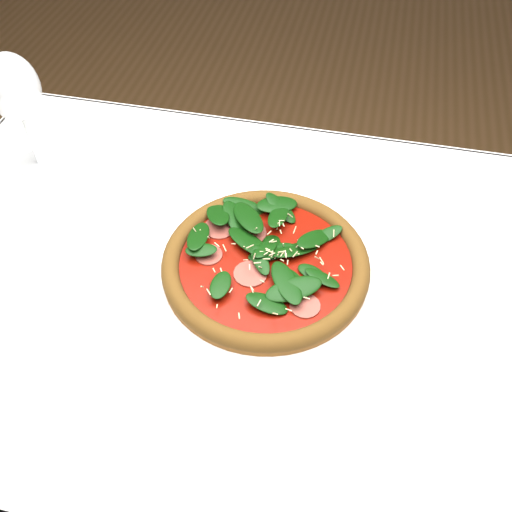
# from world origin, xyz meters

# --- Properties ---
(ground) EXTENTS (6.00, 6.00, 0.00)m
(ground) POSITION_xyz_m (0.00, 0.00, 0.00)
(ground) COLOR brown
(ground) RESTS_ON ground
(dining_table) EXTENTS (1.21, 0.81, 0.75)m
(dining_table) POSITION_xyz_m (0.00, 0.00, 0.65)
(dining_table) COLOR silver
(dining_table) RESTS_ON ground
(plate) EXTENTS (0.37, 0.37, 0.02)m
(plate) POSITION_xyz_m (0.01, 0.01, 0.76)
(plate) COLOR white
(plate) RESTS_ON dining_table
(pizza) EXTENTS (0.38, 0.38, 0.04)m
(pizza) POSITION_xyz_m (0.01, 0.01, 0.78)
(pizza) COLOR #9A6025
(pizza) RESTS_ON plate
(wine_glass) EXTENTS (0.09, 0.09, 0.22)m
(wine_glass) POSITION_xyz_m (-0.46, 0.18, 0.91)
(wine_glass) COLOR white
(wine_glass) RESTS_ON dining_table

